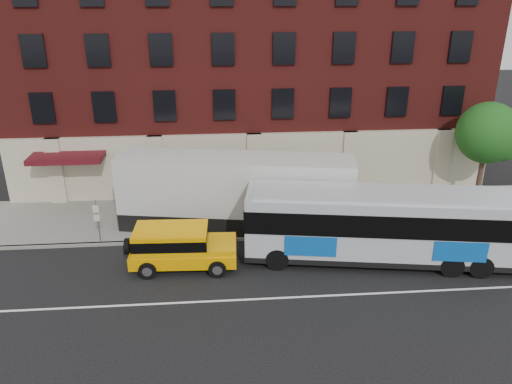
{
  "coord_description": "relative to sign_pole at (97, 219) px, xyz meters",
  "views": [
    {
      "loc": [
        -2.32,
        -17.75,
        12.58
      ],
      "look_at": [
        -0.4,
        5.5,
        2.93
      ],
      "focal_mm": 35.39,
      "sensor_mm": 36.0,
      "label": 1
    }
  ],
  "objects": [
    {
      "name": "yellow_suv",
      "position": [
        4.25,
        -2.6,
        -0.3
      ],
      "size": [
        5.33,
        2.48,
        2.02
      ],
      "color": "#FFAA00",
      "rests_on": "ground"
    },
    {
      "name": "street_tree",
      "position": [
        22.04,
        3.34,
        2.96
      ],
      "size": [
        3.6,
        3.6,
        6.2
      ],
      "color": "#39261C",
      "rests_on": "sidewalk"
    },
    {
      "name": "ground",
      "position": [
        8.5,
        -6.15,
        -1.45
      ],
      "size": [
        120.0,
        120.0,
        0.0
      ],
      "primitive_type": "plane",
      "color": "black",
      "rests_on": "ground"
    },
    {
      "name": "city_bus",
      "position": [
        14.05,
        -2.82,
        0.54
      ],
      "size": [
        13.45,
        4.86,
        3.61
      ],
      "color": "#B5B9C0",
      "rests_on": "ground"
    },
    {
      "name": "kerb",
      "position": [
        8.5,
        -0.15,
        -1.38
      ],
      "size": [
        60.0,
        0.25,
        0.15
      ],
      "primitive_type": "cube",
      "color": "gray",
      "rests_on": "ground"
    },
    {
      "name": "lane_line",
      "position": [
        8.5,
        -5.65,
        -1.45
      ],
      "size": [
        60.0,
        0.12,
        0.01
      ],
      "primitive_type": "cube",
      "color": "white",
      "rests_on": "ground"
    },
    {
      "name": "building",
      "position": [
        8.49,
        10.77,
        6.13
      ],
      "size": [
        30.0,
        12.1,
        15.0
      ],
      "color": "maroon",
      "rests_on": "sidewalk"
    },
    {
      "name": "shipping_container",
      "position": [
        7.16,
        1.24,
        0.61
      ],
      "size": [
        12.78,
        4.68,
        4.18
      ],
      "color": "black",
      "rests_on": "ground"
    },
    {
      "name": "sign_pole",
      "position": [
        0.0,
        0.0,
        0.0
      ],
      "size": [
        0.3,
        0.2,
        2.5
      ],
      "color": "gray",
      "rests_on": "ground"
    },
    {
      "name": "sidewalk",
      "position": [
        8.5,
        2.85,
        -1.38
      ],
      "size": [
        60.0,
        6.0,
        0.15
      ],
      "primitive_type": "cube",
      "color": "gray",
      "rests_on": "ground"
    }
  ]
}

